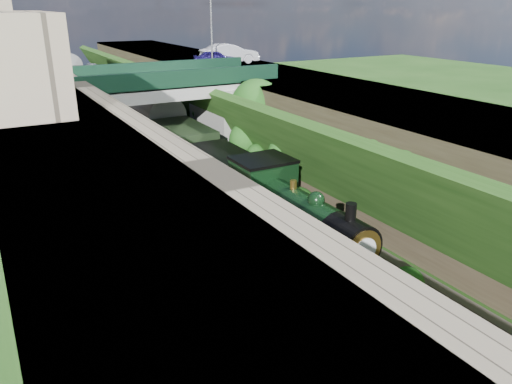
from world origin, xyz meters
TOP-DOWN VIEW (x-y plane):
  - ground at (0.00, 0.00)m, footprint 160.00×160.00m
  - trackbed at (0.00, 20.00)m, footprint 10.00×90.00m
  - retaining_wall at (-5.50, 20.00)m, footprint 1.00×90.00m
  - street_plateau_left at (-9.00, 20.00)m, footprint 6.00×90.00m
  - street_plateau_right at (9.50, 20.00)m, footprint 8.00×90.00m
  - embankment_slope at (4.96, 18.39)m, footprint 4.67×90.00m
  - track_left at (-2.00, 20.00)m, footprint 2.50×90.00m
  - track_right at (1.20, 20.00)m, footprint 2.50×90.00m
  - road_bridge at (0.94, 24.00)m, footprint 16.00×6.40m
  - building_near at (-9.50, 14.00)m, footprint 4.00×8.00m
  - tree at (5.91, 19.53)m, footprint 3.60×3.80m
  - lamppost at (7.13, 29.24)m, footprint 0.87×0.15m
  - car_blue at (7.79, 30.04)m, footprint 4.18×2.62m
  - car_silver at (9.78, 31.39)m, footprint 5.40×2.41m
  - locomotive at (1.20, 7.56)m, footprint 3.10×10.22m
  - tender at (1.20, 14.92)m, footprint 2.70×6.00m
  - coach_front at (1.20, 27.52)m, footprint 2.90×18.00m
  - coach_middle at (1.20, 46.32)m, footprint 2.90×18.00m
  - coach_rear at (1.20, 65.12)m, footprint 2.90×18.00m

SIDE VIEW (x-z plane):
  - ground at x=0.00m, z-range 0.00..0.00m
  - trackbed at x=0.00m, z-range 0.00..0.20m
  - track_left at x=-2.00m, z-range 0.15..0.35m
  - track_right at x=1.20m, z-range 0.15..0.35m
  - tender at x=1.20m, z-range 0.09..3.14m
  - locomotive at x=1.20m, z-range -0.02..3.81m
  - coach_front at x=1.20m, z-range 0.20..3.90m
  - coach_middle at x=1.20m, z-range 0.20..3.90m
  - coach_rear at x=1.20m, z-range 0.20..3.90m
  - embankment_slope at x=4.96m, z-range -0.48..5.88m
  - street_plateau_right at x=9.50m, z-range 0.00..6.25m
  - retaining_wall at x=-5.50m, z-range 0.00..7.00m
  - street_plateau_left at x=-9.00m, z-range 0.00..7.00m
  - road_bridge at x=0.94m, z-range 0.45..7.70m
  - tree at x=5.91m, z-range 1.35..7.95m
  - car_blue at x=7.79m, z-range 6.25..7.58m
  - car_silver at x=9.78m, z-range 6.25..7.97m
  - building_near at x=-9.50m, z-range 7.00..11.00m
  - lamppost at x=7.13m, z-range 6.57..12.57m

